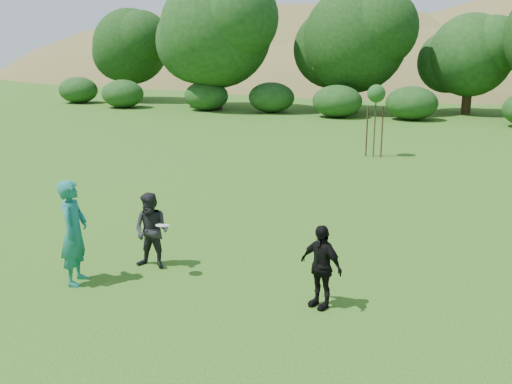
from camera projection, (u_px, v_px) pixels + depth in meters
ground at (193, 287)px, 10.48m from camera, size 120.00×120.00×0.00m
player_teal at (74, 232)px, 10.46m from camera, size 0.69×0.84×1.97m
player_grey at (152, 231)px, 11.25m from camera, size 0.79×0.63×1.53m
player_black at (321, 266)px, 9.55m from camera, size 0.92×0.66×1.45m
frisbee at (163, 226)px, 10.72m from camera, size 0.27×0.27×0.08m
sapling at (376, 96)px, 22.17m from camera, size 0.70×0.70×2.85m
hillside at (445, 173)px, 74.78m from camera, size 150.00×72.00×52.00m
tree_row at (475, 36)px, 33.66m from camera, size 53.92×10.38×9.62m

